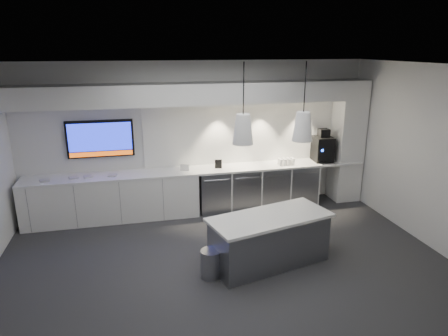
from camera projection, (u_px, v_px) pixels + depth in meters
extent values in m
plane|color=#323235|center=(226.00, 264.00, 6.22)|extent=(7.00, 7.00, 0.00)
plane|color=black|center=(226.00, 66.00, 5.34)|extent=(7.00, 7.00, 0.00)
plane|color=white|center=(198.00, 136.00, 8.11)|extent=(7.00, 0.00, 7.00)
plane|color=white|center=(292.00, 258.00, 3.45)|extent=(7.00, 0.00, 7.00)
plane|color=white|center=(434.00, 158.00, 6.53)|extent=(0.00, 7.00, 7.00)
cube|color=white|center=(201.00, 170.00, 7.99)|extent=(6.80, 0.65, 0.04)
cube|color=white|center=(113.00, 198.00, 7.74)|extent=(3.30, 0.63, 0.86)
cube|color=gray|center=(214.00, 190.00, 8.18)|extent=(0.60, 0.61, 0.85)
cube|color=gray|center=(243.00, 188.00, 8.31)|extent=(0.60, 0.61, 0.85)
cube|color=gray|center=(272.00, 186.00, 8.45)|extent=(0.60, 0.61, 0.85)
cube|color=gray|center=(299.00, 184.00, 8.58)|extent=(0.60, 0.61, 0.85)
cube|color=white|center=(255.00, 132.00, 8.34)|extent=(4.60, 0.03, 1.30)
cube|color=white|center=(200.00, 93.00, 7.57)|extent=(6.90, 0.60, 0.40)
cube|color=white|center=(347.00, 141.00, 8.58)|extent=(0.55, 0.55, 2.60)
cube|color=black|center=(100.00, 139.00, 7.64)|extent=(1.25, 0.06, 0.72)
cube|color=#1422C4|center=(100.00, 137.00, 7.59)|extent=(1.17, 0.00, 0.54)
cube|color=#C8490B|center=(102.00, 154.00, 7.69)|extent=(1.17, 0.00, 0.09)
cube|color=gray|center=(269.00, 241.00, 6.16)|extent=(1.91, 1.13, 0.75)
cube|color=white|center=(270.00, 217.00, 6.04)|extent=(2.01, 1.24, 0.04)
cylinder|color=gray|center=(211.00, 263.00, 5.83)|extent=(0.33, 0.33, 0.42)
cube|color=black|center=(323.00, 149.00, 8.50)|extent=(0.41, 0.45, 0.52)
cube|color=black|center=(324.00, 133.00, 8.40)|extent=(0.22, 0.22, 0.17)
cube|color=gray|center=(327.00, 163.00, 8.36)|extent=(0.30, 0.22, 0.03)
cube|color=black|center=(218.00, 164.00, 8.02)|extent=(0.14, 0.04, 0.18)
cube|color=white|center=(184.00, 167.00, 7.86)|extent=(0.18, 0.07, 0.14)
cube|color=#B6B6B6|center=(45.00, 180.00, 7.27)|extent=(0.20, 0.20, 0.02)
cube|color=#B6B6B6|center=(74.00, 177.00, 7.44)|extent=(0.20, 0.20, 0.02)
cube|color=#B6B6B6|center=(88.00, 176.00, 7.50)|extent=(0.20, 0.20, 0.02)
cube|color=#B6B6B6|center=(112.00, 175.00, 7.58)|extent=(0.18, 0.18, 0.02)
cone|color=white|center=(243.00, 129.00, 5.54)|extent=(0.30, 0.30, 0.42)
cylinder|color=black|center=(244.00, 88.00, 5.38)|extent=(0.02, 0.02, 0.70)
cone|color=white|center=(303.00, 126.00, 5.74)|extent=(0.30, 0.30, 0.42)
cylinder|color=black|center=(305.00, 87.00, 5.57)|extent=(0.02, 0.02, 0.70)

